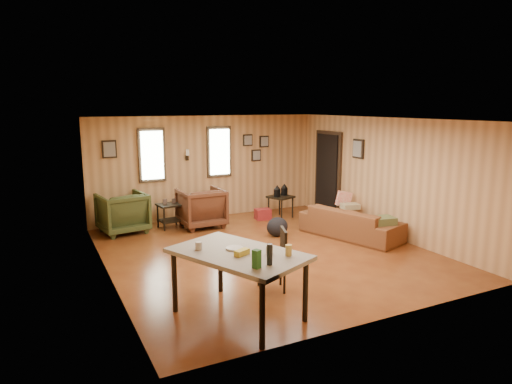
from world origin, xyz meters
The scene contains 11 objects.
room centered at (0.17, 0.27, 1.21)m, with size 5.54×6.04×2.44m.
sofa centered at (1.98, 0.08, 0.41)m, with size 2.07×0.61×0.81m, color brown.
recliner_brown centered at (-0.45, 2.20, 0.47)m, with size 0.92×0.86×0.94m, color #4C2716.
recliner_green centered at (-2.08, 2.49, 0.47)m, with size 0.91×0.85×0.93m, color #34401D.
end_table centered at (-1.09, 2.41, 0.37)m, with size 0.56×0.52×0.65m.
side_table centered at (1.51, 2.12, 0.55)m, with size 0.65×0.65×0.81m.
cooler centered at (1.06, 2.17, 0.13)m, with size 0.38×0.28×0.25m.
backpack centered at (0.69, 0.81, 0.20)m, with size 0.51×0.42×0.39m.
sofa_pillows centered at (2.31, 0.11, 0.51)m, with size 0.74×1.90×0.39m.
dining_table centered at (-1.49, -2.13, 0.78)m, with size 1.60×1.94×1.10m.
dining_chair centered at (-0.66, -1.58, 0.51)m, with size 0.53×0.53×0.91m.
Camera 1 is at (-3.71, -7.06, 2.66)m, focal length 32.00 mm.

